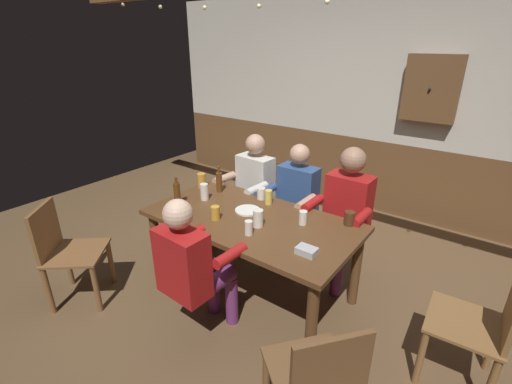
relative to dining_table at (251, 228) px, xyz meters
The scene contains 25 objects.
ground_plane 0.63m from the dining_table, 90.00° to the left, with size 7.22×7.22×0.00m, color brown.
back_wall_upper 2.62m from the dining_table, 90.00° to the left, with size 6.01×0.12×1.71m, color beige.
back_wall_wainscot 2.36m from the dining_table, 90.00° to the left, with size 6.01×0.12×0.93m, color brown.
dining_table is the anchor object (origin of this frame).
person_0 0.87m from the dining_table, 127.71° to the left, with size 0.55×0.51×1.20m.
person_1 0.68m from the dining_table, 89.98° to the left, with size 0.52×0.50×1.19m.
person_2 0.87m from the dining_table, 52.84° to the left, with size 0.54×0.52×1.25m.
person_3 0.68m from the dining_table, 89.71° to the right, with size 0.52×0.52×1.17m.
chair_empty_near_right 1.55m from the dining_table, 139.84° to the right, with size 0.62×0.62×0.88m.
chair_empty_near_left 1.71m from the dining_table, ahead, with size 0.46×0.46×0.88m.
chair_empty_far_end 1.38m from the dining_table, 38.50° to the right, with size 0.62×0.62×0.88m.
condiment_caddy 0.68m from the dining_table, 17.77° to the right, with size 0.14×0.10×0.05m, color #B2B7BC.
plate_0 0.17m from the dining_table, 140.94° to the left, with size 0.22×0.22×0.01m, color white.
bottle_0 0.73m from the dining_table, 164.74° to the right, with size 0.06×0.06×0.26m.
bottle_1 0.67m from the dining_table, 155.88° to the left, with size 0.06×0.06×0.26m.
pint_glass_0 0.31m from the dining_table, 56.58° to the right, with size 0.06×0.06×0.11m, color white.
pint_glass_1 0.33m from the dining_table, 139.19° to the right, with size 0.07×0.07×0.11m, color gold.
pint_glass_2 0.60m from the dining_table, behind, with size 0.07×0.07×0.15m, color white.
pint_glass_3 0.36m from the dining_table, 97.75° to the left, with size 0.06×0.06×0.13m, color #E5C64C.
pint_glass_4 0.23m from the dining_table, 31.53° to the right, with size 0.08×0.08×0.14m, color white.
pint_glass_5 0.43m from the dining_table, 113.77° to the left, with size 0.08×0.08×0.11m, color white.
pint_glass_6 0.45m from the dining_table, 22.09° to the left, with size 0.07×0.07×0.11m, color white.
pint_glass_7 0.80m from the dining_table, 27.99° to the left, with size 0.08×0.08×0.11m, color #4C2D19.
pint_glass_8 0.86m from the dining_table, 163.20° to the left, with size 0.08×0.08×0.14m, color gold.
wall_dart_cabinet 2.54m from the dining_table, 71.29° to the left, with size 0.56×0.15×0.70m.
Camera 1 is at (1.59, -2.09, 2.08)m, focal length 24.97 mm.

